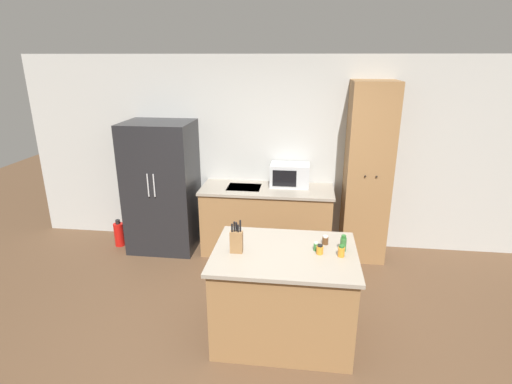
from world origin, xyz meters
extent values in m
plane|color=brown|center=(0.00, 0.00, 0.00)|extent=(14.00, 14.00, 0.00)
cube|color=#B2B2AD|center=(0.00, 2.33, 1.30)|extent=(7.20, 0.06, 2.60)
cube|color=black|center=(-1.60, 1.94, 0.88)|extent=(0.90, 0.72, 1.77)
cylinder|color=silver|center=(-1.64, 1.56, 1.02)|extent=(0.02, 0.02, 0.30)
cylinder|color=silver|center=(-1.56, 1.56, 1.02)|extent=(0.02, 0.02, 0.30)
cube|color=olive|center=(-0.17, 1.98, 0.44)|extent=(1.72, 0.64, 0.88)
cube|color=gray|center=(-0.17, 1.98, 0.89)|extent=(1.76, 0.68, 0.03)
cube|color=#9EA0A3|center=(-0.48, 1.98, 0.91)|extent=(0.44, 0.34, 0.01)
cube|color=olive|center=(1.11, 2.02, 1.15)|extent=(0.55, 0.56, 2.30)
sphere|color=black|center=(1.05, 1.73, 1.20)|extent=(0.02, 0.02, 0.02)
sphere|color=black|center=(1.18, 1.73, 1.20)|extent=(0.02, 0.02, 0.02)
cube|color=olive|center=(0.17, 0.24, 0.43)|extent=(1.25, 0.93, 0.86)
cube|color=gray|center=(0.17, 0.24, 0.87)|extent=(1.31, 0.99, 0.03)
cube|color=#B2B5B7|center=(0.12, 2.12, 1.06)|extent=(0.52, 0.33, 0.30)
cube|color=black|center=(0.06, 1.95, 1.06)|extent=(0.31, 0.01, 0.21)
cube|color=olive|center=(-0.26, 0.17, 0.99)|extent=(0.11, 0.07, 0.20)
cylinder|color=black|center=(-0.30, 0.16, 1.13)|extent=(0.02, 0.02, 0.08)
cylinder|color=black|center=(-0.28, 0.18, 1.14)|extent=(0.02, 0.02, 0.09)
cylinder|color=black|center=(-0.26, 0.18, 1.14)|extent=(0.02, 0.02, 0.09)
cylinder|color=black|center=(-0.25, 0.16, 1.13)|extent=(0.02, 0.02, 0.07)
cylinder|color=black|center=(-0.23, 0.17, 1.15)|extent=(0.02, 0.02, 0.11)
cylinder|color=#563319|center=(0.54, 0.44, 0.93)|extent=(0.06, 0.06, 0.07)
cylinder|color=silver|center=(0.54, 0.44, 0.97)|extent=(0.04, 0.04, 0.02)
cylinder|color=orange|center=(0.48, 0.23, 0.93)|extent=(0.06, 0.06, 0.07)
cylinder|color=black|center=(0.48, 0.23, 0.97)|extent=(0.05, 0.05, 0.02)
cylinder|color=orange|center=(0.67, 0.21, 0.93)|extent=(0.06, 0.06, 0.09)
cylinder|color=#286628|center=(0.67, 0.21, 0.99)|extent=(0.04, 0.04, 0.02)
cylinder|color=#337033|center=(0.69, 0.32, 0.95)|extent=(0.06, 0.06, 0.13)
cylinder|color=#286628|center=(0.69, 0.32, 1.03)|extent=(0.04, 0.04, 0.03)
cylinder|color=#337033|center=(0.45, 0.29, 0.92)|extent=(0.04, 0.04, 0.07)
cylinder|color=silver|center=(0.45, 0.29, 0.97)|extent=(0.03, 0.03, 0.01)
cylinder|color=red|center=(-2.26, 1.87, 0.17)|extent=(0.14, 0.14, 0.33)
cylinder|color=black|center=(-2.26, 1.87, 0.36)|extent=(0.06, 0.06, 0.06)
camera|label=1|loc=(0.31, -3.02, 2.57)|focal=28.00mm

